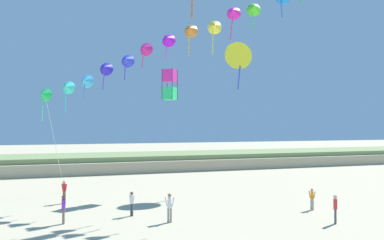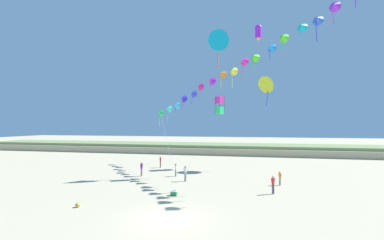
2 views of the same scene
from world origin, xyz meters
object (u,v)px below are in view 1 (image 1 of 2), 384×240
at_px(person_mid_center, 170,206).
at_px(person_far_center, 312,198).
at_px(large_kite_outer_drift, 170,85).
at_px(person_near_right, 335,207).
at_px(large_kite_low_lead, 239,55).
at_px(person_near_left, 132,202).
at_px(person_far_left, 64,190).
at_px(person_far_right, 64,207).

xyz_separation_m(person_mid_center, person_far_center, (10.33, 0.28, -0.15)).
distance_m(person_mid_center, large_kite_outer_drift, 13.51).
xyz_separation_m(person_near_right, person_far_center, (1.06, 3.80, -0.13)).
height_order(person_mid_center, large_kite_low_lead, large_kite_low_lead).
relative_size(person_mid_center, large_kite_outer_drift, 0.66).
bearing_deg(person_near_left, person_mid_center, -53.40).
relative_size(person_near_left, large_kite_low_lead, 0.34).
relative_size(person_far_left, person_far_center, 1.14).
bearing_deg(person_far_right, large_kite_low_lead, 30.19).
relative_size(person_far_left, large_kite_outer_drift, 0.65).
bearing_deg(person_far_left, person_near_right, -37.98).
distance_m(person_mid_center, person_far_right, 6.31).
distance_m(person_near_right, person_far_center, 3.95).
bearing_deg(person_near_right, large_kite_low_lead, 87.48).
xyz_separation_m(person_far_left, person_far_right, (-0.20, -6.62, 0.00)).
xyz_separation_m(person_far_left, large_kite_low_lead, (15.79, 2.68, 11.57)).
relative_size(person_far_left, person_far_right, 1.00).
distance_m(person_far_right, large_kite_outer_drift, 14.94).
xyz_separation_m(person_near_right, large_kite_outer_drift, (-6.40, 13.71, 8.41)).
distance_m(person_near_left, large_kite_outer_drift, 12.40).
bearing_deg(person_far_center, person_near_right, -105.62).
xyz_separation_m(person_far_right, large_kite_low_lead, (15.99, 9.30, 11.57)).
xyz_separation_m(person_near_left, person_far_left, (-4.04, 5.82, 0.08)).
bearing_deg(large_kite_outer_drift, person_far_left, -167.88).
bearing_deg(large_kite_low_lead, large_kite_outer_drift, -173.52).
bearing_deg(person_far_center, person_mid_center, -178.43).
height_order(person_near_left, person_far_center, person_near_left).
bearing_deg(person_far_right, person_far_center, -4.88).
bearing_deg(person_near_right, person_mid_center, 159.21).
bearing_deg(person_far_center, person_near_left, 169.75).
bearing_deg(person_mid_center, large_kite_outer_drift, 74.29).
bearing_deg(person_far_left, person_near_left, -55.27).
height_order(person_mid_center, person_far_left, person_mid_center).
bearing_deg(person_far_left, large_kite_outer_drift, 12.12).
height_order(person_near_left, person_near_right, person_near_right).
relative_size(person_near_left, person_far_center, 1.06).
height_order(person_far_center, large_kite_outer_drift, large_kite_outer_drift).
xyz_separation_m(person_near_right, person_mid_center, (-9.27, 3.52, 0.02)).
bearing_deg(person_far_right, person_near_right, -18.73).
distance_m(person_far_left, person_far_center, 18.09).
distance_m(person_near_left, person_mid_center, 3.10).
height_order(person_near_right, person_far_left, person_near_right).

